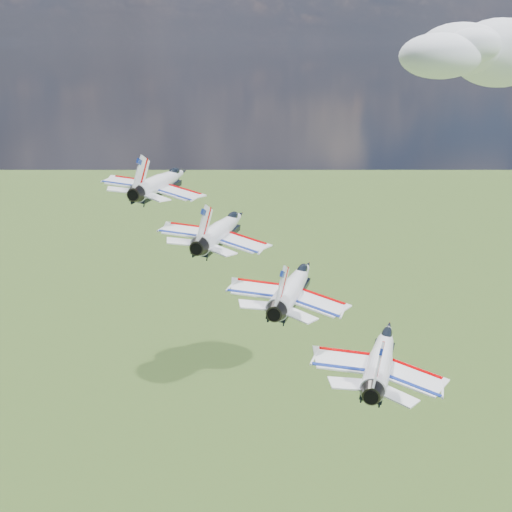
# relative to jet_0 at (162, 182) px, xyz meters

# --- Properties ---
(cloud_far) EXTENTS (58.67, 46.10, 23.05)m
(cloud_far) POSITION_rel_jet_0_xyz_m (72.60, 188.28, 13.36)
(cloud_far) COLOR white
(jet_0) EXTENTS (14.66, 18.77, 6.74)m
(jet_0) POSITION_rel_jet_0_xyz_m (0.00, 0.00, 0.00)
(jet_0) COLOR white
(jet_1) EXTENTS (14.66, 18.77, 6.74)m
(jet_1) POSITION_rel_jet_0_xyz_m (8.59, -7.76, -3.71)
(jet_1) COLOR white
(jet_2) EXTENTS (14.66, 18.77, 6.74)m
(jet_2) POSITION_rel_jet_0_xyz_m (17.18, -15.53, -7.42)
(jet_2) COLOR silver
(jet_3) EXTENTS (14.66, 18.77, 6.74)m
(jet_3) POSITION_rel_jet_0_xyz_m (25.77, -23.29, -11.13)
(jet_3) COLOR silver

